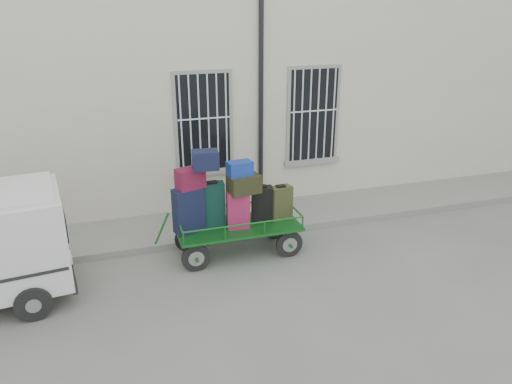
% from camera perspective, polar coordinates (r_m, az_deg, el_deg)
% --- Properties ---
extents(ground, '(80.00, 80.00, 0.00)m').
position_cam_1_polar(ground, '(9.72, 0.54, -8.96)').
color(ground, slate).
rests_on(ground, ground).
extents(building, '(24.00, 5.15, 6.00)m').
position_cam_1_polar(building, '(13.86, -6.68, 13.29)').
color(building, beige).
rests_on(building, ground).
extents(sidewalk, '(24.00, 1.70, 0.15)m').
position_cam_1_polar(sidewalk, '(11.56, -2.85, -3.38)').
color(sidewalk, slate).
rests_on(sidewalk, ground).
extents(luggage_cart, '(2.90, 1.12, 2.27)m').
position_cam_1_polar(luggage_cart, '(9.84, -2.98, -1.76)').
color(luggage_cart, black).
rests_on(luggage_cart, ground).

